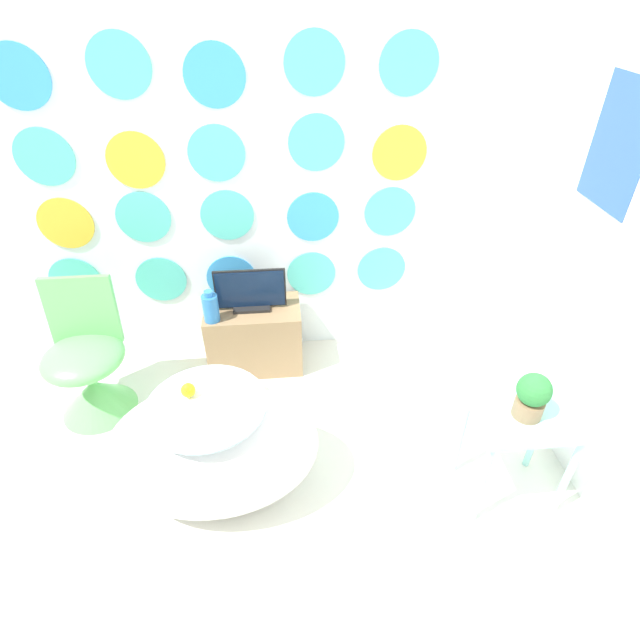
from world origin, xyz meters
The scene contains 11 objects.
ground_plane centered at (0.00, 0.00, 0.00)m, with size 12.00×12.00×0.00m, color silver.
wall_back_dotted centered at (0.00, 1.80, 1.29)m, with size 4.38×0.05×2.60m.
wall_right centered at (1.71, 0.89, 1.30)m, with size 0.06×2.78×2.60m.
bathtub centered at (-0.09, 0.63, 0.30)m, with size 0.99×0.65×0.60m.
rubber_duck centered at (-0.16, 0.68, 0.63)m, with size 0.06×0.07×0.08m.
chair centered at (-0.83, 1.26, 0.26)m, with size 0.44×0.44×0.79m.
tv_cabinet centered at (0.09, 1.58, 0.22)m, with size 0.58×0.34×0.44m.
tv centered at (0.09, 1.58, 0.55)m, with size 0.42×0.12×0.26m.
vase centered at (-0.14, 1.48, 0.53)m, with size 0.09×0.09×0.20m.
side_table centered at (1.31, 0.48, 0.43)m, with size 0.45×0.34×0.54m.
potted_plant_left centered at (1.31, 0.48, 0.66)m, with size 0.15×0.15×0.22m.
Camera 1 is at (0.26, -0.96, 2.16)m, focal length 28.00 mm.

